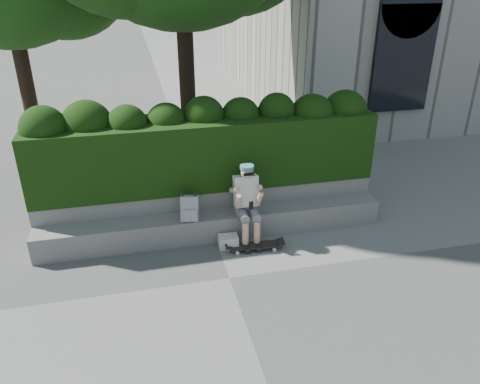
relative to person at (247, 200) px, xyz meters
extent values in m
plane|color=slate|center=(-0.54, -1.07, -0.75)|extent=(80.00, 80.00, 0.00)
cube|color=gray|center=(-0.54, 0.18, -0.53)|extent=(6.00, 0.45, 0.45)
cube|color=gray|center=(-0.54, 0.66, -0.38)|extent=(6.00, 0.50, 0.75)
cube|color=black|center=(-0.54, 0.88, 0.60)|extent=(6.00, 1.00, 1.20)
cylinder|color=black|center=(-0.45, 3.87, 0.95)|extent=(0.36, 0.36, 3.41)
cylinder|color=black|center=(-4.08, 4.88, 0.65)|extent=(0.34, 0.34, 2.81)
cube|color=slate|center=(0.00, 0.13, -0.19)|extent=(0.36, 0.26, 0.22)
cube|color=silver|center=(0.00, 0.06, 0.15)|extent=(0.40, 0.32, 0.55)
sphere|color=tan|center=(0.00, -0.01, 0.51)|extent=(0.21, 0.21, 0.21)
cylinder|color=#447B7E|center=(0.00, 0.01, 0.60)|extent=(0.23, 0.23, 0.06)
cube|color=black|center=(0.00, -0.29, 0.05)|extent=(0.07, 0.02, 0.13)
cylinder|color=tan|center=(-0.10, -0.31, -0.51)|extent=(0.11, 0.11, 0.47)
cylinder|color=tan|center=(0.10, -0.31, -0.51)|extent=(0.11, 0.11, 0.47)
cube|color=black|center=(-0.10, -0.37, -0.70)|extent=(0.10, 0.26, 0.10)
cube|color=black|center=(0.10, -0.37, -0.70)|extent=(0.10, 0.26, 0.10)
cube|color=black|center=(0.05, -0.39, -0.67)|extent=(0.91, 0.29, 0.02)
cylinder|color=silver|center=(-0.27, -0.46, -0.72)|extent=(0.06, 0.04, 0.06)
cylinder|color=silver|center=(-0.26, -0.27, -0.72)|extent=(0.06, 0.04, 0.06)
cylinder|color=silver|center=(0.35, -0.50, -0.72)|extent=(0.06, 0.04, 0.06)
cylinder|color=silver|center=(0.37, -0.31, -0.72)|extent=(0.06, 0.04, 0.06)
cube|color=#B9B8BD|center=(-0.96, 0.08, -0.09)|extent=(0.32, 0.22, 0.43)
cube|color=silver|center=(-0.37, -0.19, -0.65)|extent=(0.33, 0.24, 0.21)
camera|label=1|loc=(-1.71, -6.81, 3.56)|focal=35.00mm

